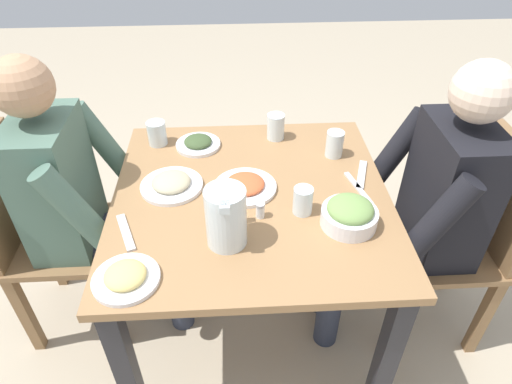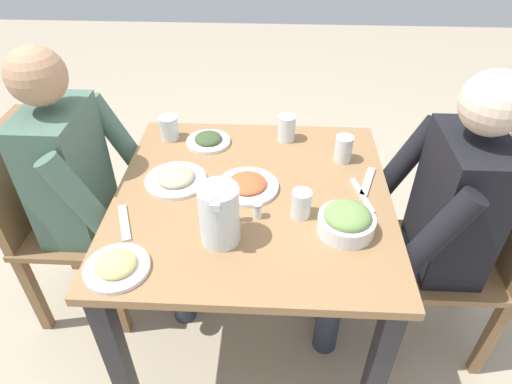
{
  "view_description": "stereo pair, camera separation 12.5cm",
  "coord_description": "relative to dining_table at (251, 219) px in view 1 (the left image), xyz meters",
  "views": [
    {
      "loc": [
        -1.18,
        0.05,
        1.65
      ],
      "look_at": [
        -0.04,
        -0.01,
        0.74
      ],
      "focal_mm": 31.41,
      "sensor_mm": 36.0,
      "label": 1
    },
    {
      "loc": [
        -1.19,
        -0.07,
        1.65
      ],
      "look_at": [
        -0.04,
        -0.01,
        0.74
      ],
      "focal_mm": 31.41,
      "sensor_mm": 36.0,
      "label": 2
    }
  ],
  "objects": [
    {
      "name": "water_glass_by_pitcher",
      "position": [
        0.22,
        -0.32,
        0.16
      ],
      "size": [
        0.07,
        0.07,
        0.1
      ],
      "primitive_type": "cylinder",
      "color": "silver",
      "rests_on": "dining_table"
    },
    {
      "name": "salt_shaker",
      "position": [
        -0.12,
        -0.02,
        0.14
      ],
      "size": [
        0.03,
        0.03,
        0.05
      ],
      "color": "white",
      "rests_on": "dining_table"
    },
    {
      "name": "ground_plane",
      "position": [
        0.0,
        0.0,
        -0.59
      ],
      "size": [
        8.0,
        8.0,
        0.0
      ],
      "primitive_type": "plane",
      "color": "tan"
    },
    {
      "name": "plate_rice_curry",
      "position": [
        0.03,
        0.02,
        0.12
      ],
      "size": [
        0.22,
        0.22,
        0.04
      ],
      "color": "white",
      "rests_on": "dining_table"
    },
    {
      "name": "water_glass_far_right",
      "position": [
        0.36,
        -0.12,
        0.16
      ],
      "size": [
        0.07,
        0.07,
        0.1
      ],
      "primitive_type": "cylinder",
      "color": "silver",
      "rests_on": "dining_table"
    },
    {
      "name": "plate_dolmas",
      "position": [
        0.31,
        0.19,
        0.12
      ],
      "size": [
        0.17,
        0.17,
        0.04
      ],
      "color": "white",
      "rests_on": "dining_table"
    },
    {
      "name": "water_pitcher",
      "position": [
        -0.22,
        0.08,
        0.21
      ],
      "size": [
        0.16,
        0.12,
        0.19
      ],
      "color": "silver",
      "rests_on": "dining_table"
    },
    {
      "name": "plate_beans",
      "position": [
        0.05,
        0.27,
        0.13
      ],
      "size": [
        0.21,
        0.21,
        0.05
      ],
      "color": "white",
      "rests_on": "dining_table"
    },
    {
      "name": "chair_far",
      "position": [
        0.1,
        0.79,
        -0.1
      ],
      "size": [
        0.4,
        0.4,
        0.87
      ],
      "color": "olive",
      "rests_on": "ground_plane"
    },
    {
      "name": "knife_near",
      "position": [
        0.01,
        -0.37,
        0.11
      ],
      "size": [
        0.18,
        0.06,
        0.01
      ],
      "primitive_type": "cube",
      "rotation": [
        0.0,
        0.0,
        0.24
      ],
      "color": "silver",
      "rests_on": "dining_table"
    },
    {
      "name": "chair_near",
      "position": [
        -0.02,
        -0.79,
        -0.1
      ],
      "size": [
        0.4,
        0.4,
        0.87
      ],
      "color": "olive",
      "rests_on": "ground_plane"
    },
    {
      "name": "diner_near",
      "position": [
        -0.02,
        -0.59,
        0.04
      ],
      "size": [
        0.48,
        0.53,
        1.17
      ],
      "color": "black",
      "rests_on": "ground_plane"
    },
    {
      "name": "plate_fries",
      "position": [
        -0.36,
        0.36,
        0.13
      ],
      "size": [
        0.18,
        0.18,
        0.04
      ],
      "color": "white",
      "rests_on": "dining_table"
    },
    {
      "name": "dining_table",
      "position": [
        0.0,
        0.0,
        0.0
      ],
      "size": [
        0.93,
        0.93,
        0.7
      ],
      "color": "#997047",
      "rests_on": "ground_plane"
    },
    {
      "name": "fork_far",
      "position": [
        -0.17,
        0.39,
        0.11
      ],
      "size": [
        0.17,
        0.09,
        0.01
      ],
      "primitive_type": "cube",
      "rotation": [
        0.0,
        0.0,
        0.37
      ],
      "color": "silver",
      "rests_on": "dining_table"
    },
    {
      "name": "salad_bowl",
      "position": [
        -0.17,
        -0.29,
        0.15
      ],
      "size": [
        0.17,
        0.17,
        0.09
      ],
      "color": "white",
      "rests_on": "dining_table"
    },
    {
      "name": "water_glass_near_left",
      "position": [
        -0.1,
        -0.16,
        0.16
      ],
      "size": [
        0.06,
        0.06,
        0.09
      ],
      "primitive_type": "cylinder",
      "color": "silver",
      "rests_on": "dining_table"
    },
    {
      "name": "diner_far",
      "position": [
        0.1,
        0.59,
        0.04
      ],
      "size": [
        0.48,
        0.53,
        1.17
      ],
      "color": "#4C6B5B",
      "rests_on": "ground_plane"
    },
    {
      "name": "water_glass_center",
      "position": [
        0.34,
        0.35,
        0.16
      ],
      "size": [
        0.07,
        0.07,
        0.09
      ],
      "primitive_type": "cylinder",
      "color": "silver",
      "rests_on": "dining_table"
    },
    {
      "name": "fork_near",
      "position": [
        0.08,
        -0.4,
        0.11
      ],
      "size": [
        0.17,
        0.08,
        0.01
      ],
      "primitive_type": "cube",
      "rotation": [
        0.0,
        0.0,
        -0.32
      ],
      "color": "silver",
      "rests_on": "dining_table"
    }
  ]
}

